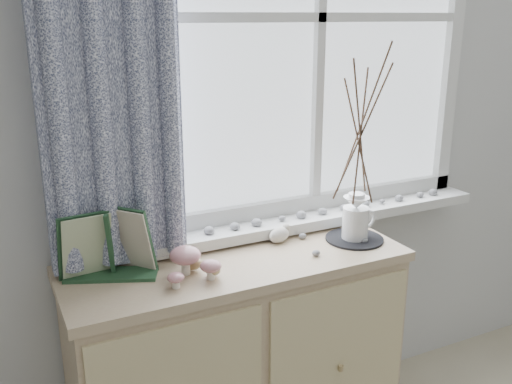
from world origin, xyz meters
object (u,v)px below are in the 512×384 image
toadstool_cluster (190,261)px  twig_pitcher (360,129)px  botanical_book (111,246)px  sideboard (238,365)px

toadstool_cluster → twig_pitcher: twig_pitcher is taller
twig_pitcher → botanical_book: bearing=177.1°
toadstool_cluster → twig_pitcher: (0.66, 0.03, 0.37)m
sideboard → twig_pitcher: size_ratio=1.62×
botanical_book → toadstool_cluster: 0.25m
botanical_book → twig_pitcher: (0.89, -0.06, 0.31)m
botanical_book → sideboard: bearing=18.6°
sideboard → toadstool_cluster: toadstool_cluster is taller
toadstool_cluster → twig_pitcher: bearing=2.4°
botanical_book → twig_pitcher: bearing=18.7°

